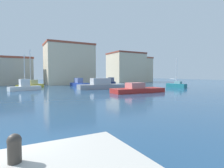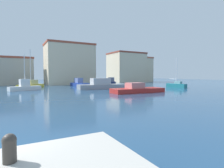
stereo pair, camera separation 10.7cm
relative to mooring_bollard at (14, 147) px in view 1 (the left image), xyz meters
name	(u,v)px [view 1 (the left image)]	position (x,y,z in m)	size (l,w,h in m)	color
water	(113,90)	(14.21, 21.97, -1.19)	(160.00, 160.00, 0.00)	navy
mooring_bollard	(14,147)	(0.00, 0.00, 0.00)	(0.26, 0.26, 0.55)	#38332D
sailboat_teal_far_right	(176,85)	(28.32, 21.33, -0.65)	(1.78, 4.15, 5.96)	#1E707A
motorboat_red_distant_east	(137,89)	(15.52, 17.09, -0.72)	(7.93, 2.98, 1.43)	#B22823
motorboat_blue_center_channel	(80,84)	(12.80, 34.97, -0.59)	(2.93, 6.37, 1.88)	#233D93
motorboat_navy_near_pier	(111,83)	(21.18, 35.60, -0.56)	(4.61, 6.35, 1.94)	#19234C
motorboat_grey_distant_north	(102,85)	(14.00, 25.77, -0.50)	(9.16, 3.55, 1.96)	gray
sailboat_yellow_mid_harbor	(31,85)	(2.85, 35.50, -0.64)	(5.35, 4.78, 7.62)	gold
sailboat_white_behind_lamppost	(25,87)	(1.41, 28.65, -0.56)	(5.09, 2.94, 5.82)	white
harbor_office	(4,71)	(-2.48, 50.81, 2.42)	(13.84, 9.06, 7.20)	#B2A893
waterfront_apartments	(69,64)	(13.15, 44.91, 4.32)	(12.55, 8.44, 10.98)	beige
yacht_club	(126,68)	(35.26, 50.52, 4.04)	(11.50, 9.82, 10.43)	beige
warehouse_block	(135,70)	(40.12, 51.56, 3.39)	(9.74, 9.43, 9.14)	beige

